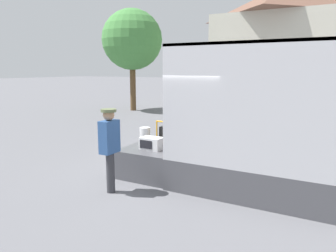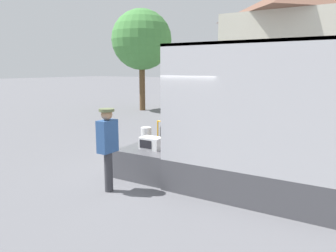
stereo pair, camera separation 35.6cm
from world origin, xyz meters
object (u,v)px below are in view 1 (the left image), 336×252
microwave (152,143)px  worker_person (110,141)px  street_tree (132,40)px  portable_generator (172,134)px  orange_bucket (145,135)px

microwave → worker_person: (-0.23, -1.31, 0.28)m
worker_person → street_tree: street_tree is taller
microwave → street_tree: (-7.98, 10.56, 3.55)m
portable_generator → street_tree: bearing=129.8°
orange_bucket → street_tree: street_tree is taller
worker_person → microwave: bearing=80.1°
microwave → portable_generator: (0.09, 0.87, 0.08)m
portable_generator → orange_bucket: bearing=-155.5°
orange_bucket → portable_generator: bearing=24.5°
orange_bucket → worker_person: 1.92m
worker_person → portable_generator: bearing=81.6°
microwave → portable_generator: size_ratio=0.77×
portable_generator → orange_bucket: size_ratio=1.72×
orange_bucket → microwave: bearing=-45.2°
orange_bucket → street_tree: bearing=126.6°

